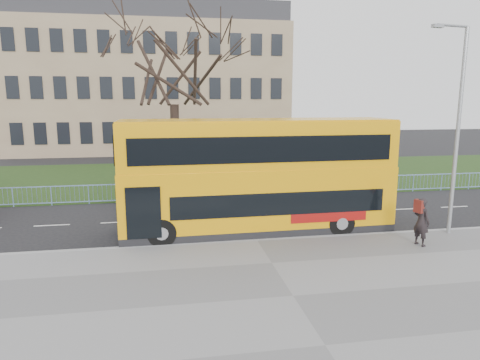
% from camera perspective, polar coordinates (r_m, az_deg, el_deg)
% --- Properties ---
extents(ground, '(120.00, 120.00, 0.00)m').
position_cam_1_polar(ground, '(19.32, 1.29, -6.87)').
color(ground, black).
rests_on(ground, ground).
extents(pavement, '(80.00, 10.50, 0.12)m').
position_cam_1_polar(pavement, '(13.19, 7.09, -15.30)').
color(pavement, slate).
rests_on(pavement, ground).
extents(kerb, '(80.00, 0.20, 0.14)m').
position_cam_1_polar(kerb, '(17.85, 2.25, -8.13)').
color(kerb, gray).
rests_on(kerb, ground).
extents(grass_verge, '(80.00, 15.40, 0.08)m').
position_cam_1_polar(grass_verge, '(33.08, -3.43, 0.57)').
color(grass_verge, '#1B3412').
rests_on(grass_verge, ground).
extents(guard_railing, '(40.00, 0.12, 1.10)m').
position_cam_1_polar(guard_railing, '(25.48, -1.53, -1.28)').
color(guard_railing, '#779BD4').
rests_on(guard_railing, ground).
extents(bare_tree, '(9.08, 9.08, 12.97)m').
position_cam_1_polar(bare_tree, '(28.10, -8.81, 12.06)').
color(bare_tree, black).
rests_on(bare_tree, grass_verge).
extents(civic_building, '(30.00, 15.00, 14.00)m').
position_cam_1_polar(civic_building, '(53.12, -11.53, 11.71)').
color(civic_building, '#887056').
rests_on(civic_building, ground).
extents(yellow_bus, '(11.81, 2.98, 4.93)m').
position_cam_1_polar(yellow_bus, '(18.68, 2.37, 0.87)').
color(yellow_bus, orange).
rests_on(yellow_bus, ground).
extents(pedestrian, '(0.67, 0.82, 1.93)m').
position_cam_1_polar(pedestrian, '(18.38, 23.03, -5.15)').
color(pedestrian, black).
rests_on(pedestrian, pavement).
extents(street_lamp, '(1.82, 0.47, 8.62)m').
position_cam_1_polar(street_lamp, '(19.99, 26.89, 6.73)').
color(street_lamp, gray).
rests_on(street_lamp, pavement).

